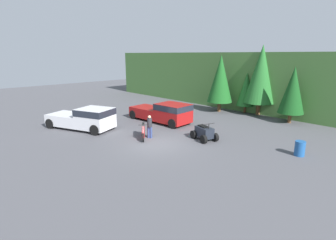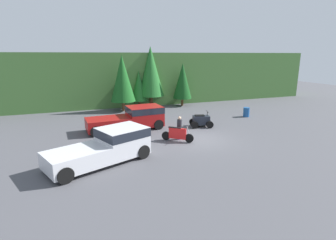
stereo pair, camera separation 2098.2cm
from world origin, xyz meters
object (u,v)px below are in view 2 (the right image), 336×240
Objects in this scene: dirt_bike at (178,134)px; steel_barrel at (246,112)px; rider_person at (179,127)px; pickup_truck_second at (108,145)px; quad_atv at (201,121)px; pickup_truck_red at (132,118)px.

steel_barrel is at bearing 66.12° from dirt_bike.
rider_person reaches higher than dirt_bike.
pickup_truck_second is at bearing -105.42° from rider_person.
quad_atv is at bearing 91.09° from rider_person.
quad_atv is 5.95m from steel_barrel.
quad_atv is at bearing 7.67° from pickup_truck_second.
pickup_truck_red is at bearing -177.49° from quad_atv.
dirt_bike is 2.06× the size of steel_barrel.
quad_atv is at bearing -163.04° from steel_barrel.
pickup_truck_red reaches higher than steel_barrel.
pickup_truck_second is 15.22m from steel_barrel.
quad_atv is (5.41, -1.27, -0.44)m from pickup_truck_red.
dirt_bike is at bearing -65.28° from pickup_truck_red.
pickup_truck_red is at bearing 175.06° from rider_person.
pickup_truck_red is 4.64m from dirt_bike.
quad_atv is 2.33× the size of steel_barrel.
quad_atv is (8.11, 4.66, -0.43)m from pickup_truck_second.
pickup_truck_second is 5.63m from rider_person.
rider_person is (5.17, 2.22, -0.04)m from pickup_truck_second.
pickup_truck_second reaches higher than quad_atv.
pickup_truck_second reaches higher than rider_person.
quad_atv is (3.22, 2.79, 0.00)m from dirt_bike.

